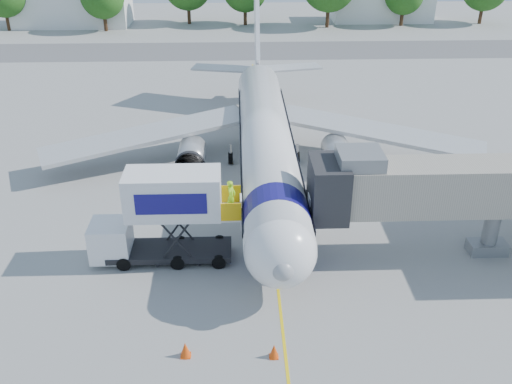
{
  "coord_description": "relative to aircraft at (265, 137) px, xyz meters",
  "views": [
    {
      "loc": [
        -2.04,
        -34.57,
        18.75
      ],
      "look_at": [
        -1.0,
        -4.98,
        3.2
      ],
      "focal_mm": 40.0,
      "sensor_mm": 36.0,
      "label": 1
    }
  ],
  "objects": [
    {
      "name": "taxiway_strip",
      "position": [
        0.0,
        37.88,
        -2.94
      ],
      "size": [
        120.0,
        10.0,
        0.01
      ],
      "primitive_type": "cube",
      "color": "#59595B",
      "rests_on": "ground"
    },
    {
      "name": "outbuilding_right",
      "position": [
        22.0,
        57.88,
        -0.29
      ],
      "size": [
        16.4,
        7.4,
        5.3
      ],
      "color": "silver",
      "rests_on": "ground"
    },
    {
      "name": "safety_cone_b",
      "position": [
        -4.56,
        -19.02,
        -2.57
      ],
      "size": [
        0.5,
        0.5,
        0.79
      ],
      "color": "#E0440B",
      "rests_on": "ground"
    },
    {
      "name": "ground",
      "position": [
        0.0,
        -4.12,
        -2.95
      ],
      "size": [
        160.0,
        160.0,
        0.0
      ],
      "primitive_type": "plane",
      "color": "#969694",
      "rests_on": "ground"
    },
    {
      "name": "aircraft",
      "position": [
        0.0,
        0.0,
        0.0
      ],
      "size": [
        34.17,
        37.73,
        11.35
      ],
      "color": "silver",
      "rests_on": "ground"
    },
    {
      "name": "guidance_line",
      "position": [
        0.0,
        -4.12,
        -2.94
      ],
      "size": [
        0.15,
        70.0,
        0.01
      ],
      "primitive_type": "cube",
      "color": "yellow",
      "rests_on": "ground"
    },
    {
      "name": "safety_cone_a",
      "position": [
        -0.54,
        -19.23,
        -2.6
      ],
      "size": [
        0.45,
        0.45,
        0.72
      ],
      "color": "#E0440B",
      "rests_on": "ground"
    },
    {
      "name": "jet_bridge",
      "position": [
        7.99,
        -11.12,
        1.39
      ],
      "size": [
        13.9,
        3.2,
        6.6
      ],
      "color": "#9F9788",
      "rests_on": "ground"
    },
    {
      "name": "outbuilding_left",
      "position": [
        -28.0,
        55.88,
        -0.29
      ],
      "size": [
        18.4,
        8.4,
        5.3
      ],
      "color": "silver",
      "rests_on": "ground"
    },
    {
      "name": "catering_hiloader",
      "position": [
        -6.26,
        -11.12,
        -0.19
      ],
      "size": [
        8.5,
        2.44,
        5.5
      ],
      "color": "black",
      "rests_on": "ground"
    }
  ]
}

